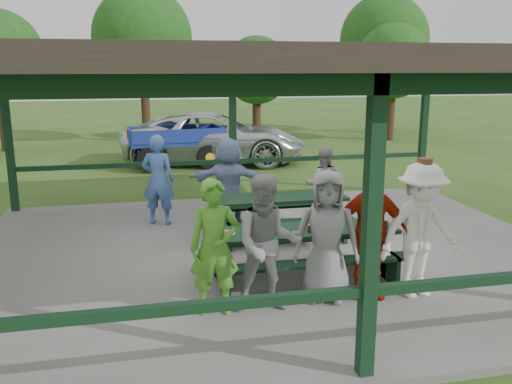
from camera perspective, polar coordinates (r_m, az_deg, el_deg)
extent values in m
plane|color=#2F561A|center=(9.23, 1.78, -6.86)|extent=(90.00, 90.00, 0.00)
cube|color=slate|center=(9.21, 1.78, -6.57)|extent=(10.00, 8.00, 0.10)
cube|color=black|center=(5.31, 12.00, -4.19)|extent=(0.15, 0.15, 3.00)
cube|color=black|center=(12.59, -24.59, 4.85)|extent=(0.15, 0.15, 3.00)
cube|color=black|center=(12.49, -2.45, 5.97)|extent=(0.15, 0.15, 3.00)
cube|color=black|center=(14.13, 17.21, 6.23)|extent=(0.15, 0.15, 3.00)
cube|color=black|center=(5.09, -14.46, -12.36)|extent=(4.65, 0.10, 0.10)
cube|color=black|center=(12.40, -13.43, 2.76)|extent=(4.65, 0.10, 0.10)
cube|color=black|center=(13.20, 7.90, 3.61)|extent=(4.65, 0.10, 0.10)
cube|color=black|center=(5.08, 12.76, 11.06)|extent=(9.80, 0.15, 0.20)
cube|color=black|center=(12.39, -2.52, 12.40)|extent=(9.80, 0.15, 0.20)
cube|color=black|center=(8.67, 1.94, 13.55)|extent=(10.60, 8.60, 0.24)
cube|color=black|center=(7.91, 4.86, -4.10)|extent=(2.78, 0.75, 0.06)
cube|color=black|center=(7.50, 6.07, -7.47)|extent=(2.78, 0.28, 0.05)
cube|color=black|center=(8.50, 3.71, -4.92)|extent=(2.78, 0.28, 0.05)
cube|color=black|center=(7.76, -3.81, -7.10)|extent=(0.06, 0.70, 0.75)
cube|color=black|center=(8.44, 12.71, -5.73)|extent=(0.06, 0.70, 0.75)
cube|color=black|center=(7.81, -3.80, -8.14)|extent=(0.06, 1.39, 0.45)
cube|color=black|center=(8.49, 12.66, -6.68)|extent=(0.06, 1.39, 0.45)
cube|color=black|center=(9.81, 2.49, -0.65)|extent=(2.42, 0.75, 0.06)
cube|color=black|center=(9.37, 3.35, -3.19)|extent=(2.42, 0.28, 0.05)
cube|color=black|center=(10.41, 1.69, -1.52)|extent=(2.42, 0.28, 0.05)
cube|color=black|center=(9.70, -3.42, -2.94)|extent=(0.06, 0.70, 0.75)
cube|color=black|center=(10.20, 8.07, -2.23)|extent=(0.06, 0.70, 0.75)
cube|color=black|center=(9.74, -3.41, -3.79)|extent=(0.06, 1.39, 0.45)
cube|color=black|center=(10.25, 8.05, -3.04)|extent=(0.06, 1.39, 0.45)
cylinder|color=white|center=(7.65, -3.03, -4.37)|extent=(0.22, 0.22, 0.01)
torus|color=#9C6937|center=(7.62, -3.31, -4.28)|extent=(0.10, 0.10, 0.03)
torus|color=#9C6937|center=(7.64, -2.71, -4.24)|extent=(0.10, 0.10, 0.03)
torus|color=#9C6937|center=(7.69, -3.09, -4.12)|extent=(0.10, 0.10, 0.03)
cylinder|color=white|center=(7.80, 2.33, -4.02)|extent=(0.22, 0.22, 0.01)
torus|color=#9C6937|center=(7.77, 2.09, -3.93)|extent=(0.10, 0.10, 0.03)
torus|color=#9C6937|center=(7.79, 2.66, -3.89)|extent=(0.10, 0.10, 0.03)
torus|color=#9C6937|center=(7.84, 2.25, -3.77)|extent=(0.10, 0.10, 0.03)
cylinder|color=white|center=(8.02, 7.66, -3.64)|extent=(0.22, 0.22, 0.01)
torus|color=#9C6937|center=(7.99, 7.45, -3.55)|extent=(0.10, 0.10, 0.03)
torus|color=#9C6937|center=(8.01, 7.99, -3.51)|extent=(0.10, 0.10, 0.03)
torus|color=#9C6937|center=(8.06, 7.56, -3.40)|extent=(0.10, 0.10, 0.03)
cylinder|color=white|center=(8.27, 11.93, -3.31)|extent=(0.22, 0.22, 0.01)
torus|color=#9C6937|center=(8.23, 11.74, -3.23)|extent=(0.10, 0.10, 0.03)
torus|color=#9C6937|center=(8.26, 12.24, -3.19)|extent=(0.10, 0.10, 0.03)
torus|color=#9C6937|center=(8.30, 11.81, -3.08)|extent=(0.10, 0.10, 0.03)
cylinder|color=#381E0F|center=(7.74, 5.67, -3.88)|extent=(0.06, 0.06, 0.10)
cylinder|color=#381E0F|center=(7.84, 7.81, -3.73)|extent=(0.06, 0.06, 0.10)
cylinder|color=#381E0F|center=(8.06, 11.88, -3.41)|extent=(0.06, 0.06, 0.10)
cylinder|color=#381E0F|center=(8.11, 12.69, -3.34)|extent=(0.06, 0.06, 0.10)
cylinder|color=#381E0F|center=(8.16, 13.47, -3.28)|extent=(0.06, 0.06, 0.10)
cone|color=white|center=(7.93, 0.50, -3.40)|extent=(0.09, 0.09, 0.10)
cone|color=white|center=(7.95, 1.23, -3.36)|extent=(0.09, 0.09, 0.10)
cone|color=white|center=(8.20, 7.38, -2.94)|extent=(0.09, 0.09, 0.10)
imported|color=#509E2D|center=(6.76, -4.38, -5.85)|extent=(0.66, 0.46, 1.72)
imported|color=gray|center=(6.80, 1.20, -5.48)|extent=(0.93, 0.76, 1.77)
imported|color=gray|center=(7.18, 7.43, -4.62)|extent=(0.98, 0.78, 1.76)
imported|color=#9E200B|center=(7.38, 11.83, -4.21)|extent=(1.09, 0.57, 1.79)
imported|color=white|center=(7.55, 16.90, -3.90)|extent=(1.25, 0.80, 1.84)
cylinder|color=#55321D|center=(7.35, 17.34, 2.53)|extent=(0.35, 0.35, 0.02)
cylinder|color=#55321D|center=(7.34, 17.37, 2.99)|extent=(0.21, 0.21, 0.11)
imported|color=#7C93C1|center=(10.47, -2.88, 1.07)|extent=(1.69, 0.97, 1.74)
imported|color=#4364AF|center=(10.73, -10.26, 1.27)|extent=(0.75, 0.62, 1.78)
imported|color=gray|center=(10.83, 7.03, 0.77)|extent=(0.85, 0.73, 1.51)
imported|color=silver|center=(18.09, -4.38, 5.70)|extent=(6.43, 4.02, 1.66)
cube|color=navy|center=(17.44, -8.54, 5.28)|extent=(3.00, 1.75, 0.12)
cube|color=navy|center=(16.71, -8.11, 5.83)|extent=(2.84, 0.40, 0.41)
cube|color=navy|center=(18.10, -9.00, 6.36)|extent=(2.84, 0.40, 0.41)
cube|color=navy|center=(17.20, -13.26, 5.82)|extent=(0.23, 1.42, 0.41)
cube|color=navy|center=(17.72, -4.01, 6.34)|extent=(0.23, 1.42, 0.41)
cylinder|color=black|center=(16.61, -11.10, 3.29)|extent=(0.79, 0.27, 0.77)
cylinder|color=yellow|center=(16.61, -11.10, 3.29)|extent=(0.31, 0.26, 0.29)
cylinder|color=black|center=(18.11, -11.81, 4.06)|extent=(0.79, 0.27, 0.77)
cylinder|color=yellow|center=(18.11, -11.81, 4.06)|extent=(0.31, 0.26, 0.29)
cylinder|color=black|center=(16.96, -4.96, 3.69)|extent=(0.79, 0.27, 0.77)
cylinder|color=yellow|center=(16.96, -4.96, 3.69)|extent=(0.31, 0.26, 0.29)
cylinder|color=black|center=(18.43, -6.14, 4.42)|extent=(0.79, 0.27, 0.77)
cylinder|color=yellow|center=(18.43, -6.14, 4.42)|extent=(0.31, 0.26, 0.29)
cube|color=navy|center=(17.91, -2.41, 5.28)|extent=(1.02, 0.20, 0.08)
cone|color=#F2590C|center=(17.19, -13.45, 6.15)|extent=(0.07, 0.41, 0.41)
cylinder|color=#372116|center=(22.61, -25.03, 7.21)|extent=(0.36, 0.36, 2.61)
cylinder|color=#372116|center=(23.44, -11.56, 9.03)|extent=(0.36, 0.36, 3.17)
sphere|color=#1A4E14|center=(23.41, -11.87, 15.68)|extent=(4.05, 4.05, 4.05)
cylinder|color=#372116|center=(23.15, 0.07, 8.03)|extent=(0.36, 0.36, 2.19)
sphere|color=#1A4E14|center=(23.06, 0.07, 12.71)|extent=(2.81, 2.81, 2.81)
cylinder|color=#372116|center=(24.33, 13.98, 8.22)|extent=(0.36, 0.36, 2.46)
sphere|color=#1A4E14|center=(24.26, 14.26, 13.20)|extent=(3.15, 3.15, 3.15)
cylinder|color=#372116|center=(27.01, 13.01, 9.52)|extent=(0.36, 0.36, 3.22)
sphere|color=#1A4E14|center=(27.00, 13.32, 15.38)|extent=(4.12, 4.12, 4.12)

